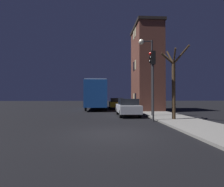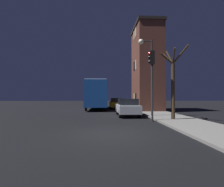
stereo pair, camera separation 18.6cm
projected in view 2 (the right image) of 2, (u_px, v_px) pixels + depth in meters
name	position (u px, v px, depth m)	size (l,w,h in m)	color
ground_plane	(110.00, 133.00, 8.03)	(120.00, 120.00, 0.00)	black
sidewalk	(212.00, 131.00, 8.26)	(3.12, 60.00, 0.12)	slate
brick_building	(147.00, 68.00, 21.08)	(3.06, 5.50, 10.10)	brown
streetlamp	(147.00, 62.00, 14.55)	(1.19, 0.44, 6.36)	#28282B
traffic_light	(152.00, 71.00, 11.79)	(0.43, 0.24, 4.78)	#28282B
bare_tree	(173.00, 81.00, 12.16)	(1.45, 2.44, 4.90)	#382819
bus	(97.00, 93.00, 23.58)	(2.57, 9.79, 3.66)	#194793
car_near_lane	(127.00, 107.00, 15.08)	(1.71, 4.14, 1.50)	#B7BABF
car_mid_lane	(117.00, 103.00, 23.91)	(1.87, 4.21, 1.49)	olive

